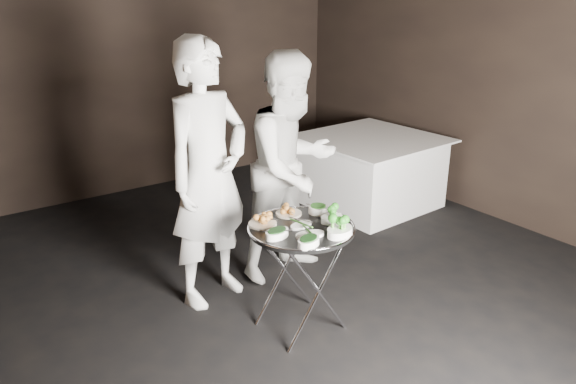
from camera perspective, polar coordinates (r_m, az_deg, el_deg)
floor at (r=3.83m, az=-0.17°, el=-15.76°), size 6.00×7.00×0.05m
wall_back at (r=6.35m, az=-19.48°, el=12.63°), size 6.00×0.05×3.00m
wall_right at (r=5.49m, az=26.98°, el=10.54°), size 0.05×7.00×3.00m
tray_stand at (r=3.80m, az=1.33°, el=-8.24°), size 0.50×0.43×0.74m
serving_tray at (r=3.65m, az=1.37°, el=-3.69°), size 0.70×0.70×0.04m
potato_plate_a at (r=3.67m, az=-2.60°, el=-2.95°), size 0.19×0.19×0.07m
potato_plate_b at (r=3.83m, az=0.07°, el=-1.92°), size 0.18×0.18×0.06m
greens_bowl at (r=3.86m, az=3.08°, el=-1.65°), size 0.13×0.13×0.08m
asparagus_plate_a at (r=3.65m, az=1.34°, el=-3.30°), size 0.18×0.12×0.04m
asparagus_plate_b at (r=3.52m, az=2.26°, el=-4.24°), size 0.21×0.15×0.04m
spinach_bowl_a at (r=3.49m, az=-1.12°, el=-4.14°), size 0.19×0.14×0.07m
spinach_bowl_b at (r=3.39m, az=2.11°, el=-4.94°), size 0.20×0.17×0.07m
broccoli_bowl_a at (r=3.73m, az=4.45°, el=-2.58°), size 0.17×0.12×0.07m
broccoli_bowl_b at (r=3.53m, az=5.29°, el=-3.86°), size 0.23×0.19×0.08m
serving_utensils at (r=3.69m, az=0.95°, el=-2.48°), size 0.57×0.42×0.01m
waiter_left at (r=4.01m, az=-8.07°, el=1.70°), size 0.80×0.62×1.93m
waiter_right at (r=4.37m, az=0.46°, el=2.56°), size 0.95×0.78×1.79m
dining_table at (r=6.01m, az=8.31°, el=2.13°), size 1.29×1.29×0.74m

